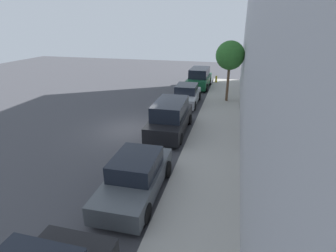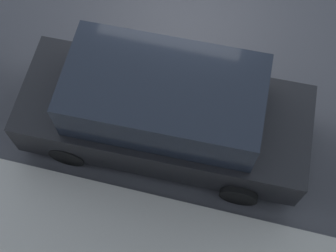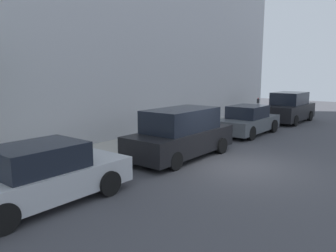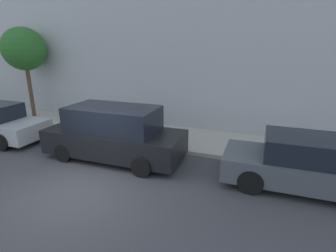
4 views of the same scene
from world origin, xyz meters
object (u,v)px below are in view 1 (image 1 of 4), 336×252
object	(u,v)px
street_tree	(230,56)
parked_sedan_second	(136,176)
fire_hydrant	(216,79)
parked_minivan_third	(170,117)
parked_minivan_fifth	(199,78)
parked_sedan_fourth	(186,95)

from	to	relation	value
street_tree	parked_sedan_second	bearing A→B (deg)	-101.88
fire_hydrant	parked_minivan_third	bearing A→B (deg)	-96.46
parked_sedan_second	parked_minivan_fifth	distance (m)	17.89
parked_sedan_fourth	street_tree	size ratio (longest dim) A/B	0.97
fire_hydrant	parked_minivan_fifth	bearing A→B (deg)	-125.42
parked_minivan_third	fire_hydrant	size ratio (longest dim) A/B	7.17
parked_sedan_second	parked_minivan_third	bearing A→B (deg)	91.65
parked_minivan_third	parked_minivan_fifth	distance (m)	11.80
parked_minivan_third	parked_sedan_fourth	xyz separation A→B (m)	(-0.13, 5.87, -0.20)
parked_minivan_third	fire_hydrant	distance (m)	14.02
parked_sedan_second	fire_hydrant	world-z (taller)	parked_sedan_second
parked_sedan_second	parked_sedan_fourth	xyz separation A→B (m)	(-0.31, 11.97, 0.00)
parked_minivan_third	parked_minivan_fifth	xyz separation A→B (m)	(0.06, 11.80, -0.00)
parked_minivan_fifth	fire_hydrant	world-z (taller)	parked_minivan_fifth
parked_minivan_third	parked_sedan_fourth	bearing A→B (deg)	91.29
parked_sedan_second	fire_hydrant	size ratio (longest dim) A/B	6.58
parked_sedan_fourth	parked_sedan_second	bearing A→B (deg)	-88.53
parked_minivan_fifth	fire_hydrant	bearing A→B (deg)	54.58
street_tree	fire_hydrant	distance (m)	7.66
parked_sedan_second	street_tree	xyz separation A→B (m)	(2.78, 13.20, 2.98)
parked_sedan_fourth	parked_minivan_fifth	size ratio (longest dim) A/B	0.92
parked_sedan_second	parked_minivan_fifth	size ratio (longest dim) A/B	0.92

